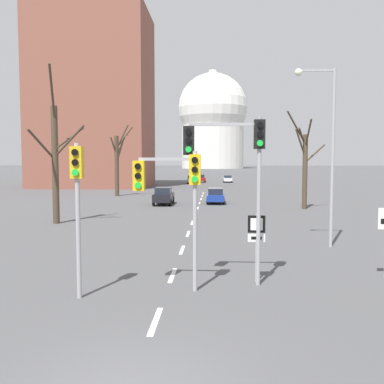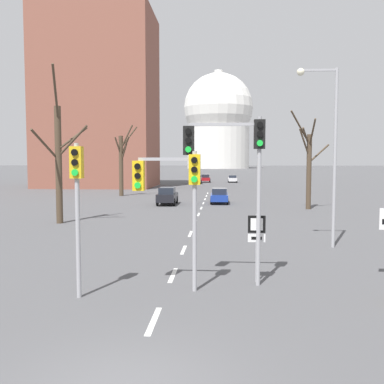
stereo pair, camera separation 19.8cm
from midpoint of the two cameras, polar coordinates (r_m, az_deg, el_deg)
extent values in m
cube|color=silver|center=(11.75, -5.39, -16.73)|extent=(0.16, 2.00, 0.01)
cube|color=silver|center=(16.00, -2.97, -11.02)|extent=(0.16, 2.00, 0.01)
cube|color=silver|center=(20.36, -1.62, -7.72)|extent=(0.16, 2.00, 0.01)
cube|color=silver|center=(24.77, -0.76, -5.58)|extent=(0.16, 2.00, 0.01)
cube|color=silver|center=(29.20, -0.16, -4.09)|extent=(0.16, 2.00, 0.01)
cube|color=silver|center=(33.66, 0.28, -3.00)|extent=(0.16, 2.00, 0.01)
cube|color=silver|center=(38.12, 0.61, -2.16)|extent=(0.16, 2.00, 0.01)
cube|color=silver|center=(42.59, 0.88, -1.50)|extent=(0.16, 2.00, 0.01)
cube|color=silver|center=(47.07, 1.09, -0.96)|extent=(0.16, 2.00, 0.01)
cube|color=silver|center=(51.55, 1.27, -0.51)|extent=(0.16, 2.00, 0.01)
cube|color=silver|center=(56.04, 1.42, -0.14)|extent=(0.16, 2.00, 0.01)
cylinder|color=#9E9EA3|center=(14.42, 8.50, -1.33)|extent=(0.14, 0.14, 5.65)
cube|color=black|center=(14.38, 8.59, 7.61)|extent=(0.36, 0.28, 0.96)
cylinder|color=black|center=(14.23, 8.67, 8.85)|extent=(0.20, 0.06, 0.20)
cylinder|color=black|center=(14.21, 8.66, 7.65)|extent=(0.20, 0.06, 0.20)
cylinder|color=green|center=(14.20, 8.65, 6.46)|extent=(0.20, 0.06, 0.20)
cube|color=#9E9EA3|center=(14.34, 3.89, 8.98)|extent=(2.34, 0.10, 0.10)
cube|color=black|center=(14.34, -0.83, 6.87)|extent=(0.36, 0.28, 0.96)
cylinder|color=black|center=(14.19, -0.88, 8.10)|extent=(0.20, 0.06, 0.20)
cylinder|color=black|center=(14.17, -0.88, 6.90)|extent=(0.20, 0.06, 0.20)
cylinder|color=green|center=(14.16, -0.88, 5.70)|extent=(0.20, 0.06, 0.20)
cylinder|color=#9E9EA3|center=(13.45, -15.36, -3.80)|extent=(0.14, 0.14, 4.73)
cube|color=gold|center=(13.32, -15.51, 3.82)|extent=(0.36, 0.28, 0.96)
cylinder|color=black|center=(13.16, -15.77, 5.11)|extent=(0.20, 0.06, 0.20)
cylinder|color=black|center=(13.16, -15.74, 3.81)|extent=(0.20, 0.06, 0.20)
cylinder|color=green|center=(13.16, -15.72, 2.52)|extent=(0.20, 0.06, 0.20)
cylinder|color=#9E9EA3|center=(13.68, -0.01, -4.00)|extent=(0.14, 0.14, 4.50)
cube|color=yellow|center=(13.55, -0.01, 3.02)|extent=(0.36, 0.28, 0.96)
cylinder|color=black|center=(13.37, -0.05, 4.28)|extent=(0.20, 0.06, 0.20)
cylinder|color=black|center=(13.38, -0.05, 3.00)|extent=(0.20, 0.06, 0.20)
cylinder|color=green|center=(13.39, -0.05, 1.73)|extent=(0.20, 0.06, 0.20)
cube|color=#9E9EA3|center=(13.62, -3.80, 4.40)|extent=(1.80, 0.10, 0.10)
cube|color=yellow|center=(13.77, -7.50, 2.17)|extent=(0.36, 0.28, 0.96)
cylinder|color=black|center=(13.59, -7.65, 3.39)|extent=(0.20, 0.06, 0.20)
cylinder|color=black|center=(13.60, -7.64, 2.14)|extent=(0.20, 0.06, 0.20)
cylinder|color=green|center=(13.61, -7.62, 0.89)|extent=(0.20, 0.06, 0.20)
cylinder|color=#9E9EA3|center=(15.05, 8.19, -7.40)|extent=(0.07, 0.07, 2.37)
cube|color=black|center=(14.88, 8.23, -4.26)|extent=(0.60, 0.03, 0.60)
cube|color=white|center=(14.86, 8.23, -4.27)|extent=(0.42, 0.01, 0.42)
cube|color=white|center=(14.96, 8.21, -6.08)|extent=(0.60, 0.03, 0.28)
cube|color=black|center=(14.94, 8.22, -6.09)|extent=(0.36, 0.01, 0.10)
cylinder|color=#9E9EA3|center=(21.69, 17.98, 4.23)|extent=(0.16, 0.16, 8.60)
cube|color=#9E9EA3|center=(21.92, 16.01, 15.32)|extent=(1.70, 0.10, 0.10)
sphere|color=#F2EAC6|center=(21.74, 13.75, 15.24)|extent=(0.36, 0.36, 0.36)
cube|color=navy|center=(42.49, 3.02, -0.69)|extent=(1.68, 3.97, 0.61)
cube|color=#1E232D|center=(42.25, 3.03, 0.11)|extent=(1.42, 1.91, 0.60)
cylinder|color=black|center=(43.75, 1.99, -0.95)|extent=(0.18, 0.61, 0.61)
cylinder|color=black|center=(43.75, 4.06, -0.96)|extent=(0.18, 0.61, 0.61)
cylinder|color=black|center=(41.30, 1.92, -1.25)|extent=(0.18, 0.61, 0.61)
cylinder|color=black|center=(41.30, 4.11, -1.26)|extent=(0.18, 0.61, 0.61)
cube|color=black|center=(41.23, -3.94, -0.69)|extent=(1.68, 4.06, 0.74)
cube|color=#1E232D|center=(40.98, -3.98, 0.21)|extent=(1.43, 1.95, 0.60)
cylinder|color=black|center=(42.61, -4.79, -1.04)|extent=(0.18, 0.70, 0.70)
cylinder|color=black|center=(42.42, -2.67, -1.05)|extent=(0.18, 0.70, 0.70)
cylinder|color=black|center=(40.13, -5.28, -1.36)|extent=(0.18, 0.70, 0.70)
cylinder|color=black|center=(39.93, -3.03, -1.38)|extent=(0.18, 0.70, 0.70)
cube|color=maroon|center=(84.92, 1.10, 1.75)|extent=(1.81, 3.86, 0.61)
cube|color=#1E232D|center=(84.70, 1.09, 2.16)|extent=(1.54, 1.85, 0.64)
cylinder|color=black|center=(86.16, 0.56, 1.58)|extent=(0.18, 0.67, 0.67)
cylinder|color=black|center=(86.10, 1.69, 1.57)|extent=(0.18, 0.67, 0.67)
cylinder|color=black|center=(83.77, 0.48, 1.50)|extent=(0.18, 0.67, 0.67)
cylinder|color=black|center=(83.71, 1.65, 1.50)|extent=(0.18, 0.67, 0.67)
cube|color=silver|center=(84.80, 4.71, 1.71)|extent=(1.68, 4.26, 0.60)
cube|color=#1E232D|center=(84.56, 4.71, 2.08)|extent=(1.42, 2.04, 0.53)
cylinder|color=black|center=(86.11, 4.16, 1.55)|extent=(0.18, 0.62, 0.62)
cylinder|color=black|center=(86.15, 5.21, 1.54)|extent=(0.18, 0.62, 0.62)
cylinder|color=black|center=(83.47, 4.19, 1.47)|extent=(0.18, 0.62, 0.62)
cylinder|color=black|center=(83.52, 5.27, 1.46)|extent=(0.18, 0.62, 0.62)
cube|color=slate|center=(79.35, -0.06, 1.60)|extent=(1.66, 3.81, 0.68)
cube|color=#1E232D|center=(79.14, -0.07, 2.04)|extent=(1.41, 1.83, 0.55)
cylinder|color=black|center=(80.59, -0.56, 1.39)|extent=(0.18, 0.65, 0.65)
cylinder|color=black|center=(80.51, 0.54, 1.39)|extent=(0.18, 0.65, 0.65)
cylinder|color=black|center=(78.24, -0.68, 1.31)|extent=(0.18, 0.65, 0.65)
cylinder|color=black|center=(78.15, 0.46, 1.31)|extent=(0.18, 0.65, 0.65)
cylinder|color=#473828|center=(29.99, -17.96, 3.43)|extent=(0.44, 0.44, 7.84)
cylinder|color=#473828|center=(30.58, -16.09, 7.00)|extent=(1.41, 1.99, 1.65)
cylinder|color=#473828|center=(29.42, -16.23, 6.56)|extent=(2.26, 0.70, 2.09)
cylinder|color=#473828|center=(29.14, -18.34, 12.41)|extent=(0.76, 2.38, 3.33)
cylinder|color=#473828|center=(28.99, -19.68, 6.05)|extent=(0.73, 2.67, 1.87)
cylinder|color=#473828|center=(38.60, 14.68, 2.61)|extent=(0.43, 0.43, 6.50)
cylinder|color=#473828|center=(37.76, 13.57, 8.43)|extent=(1.95, 1.78, 2.66)
cylinder|color=#473828|center=(37.73, 15.11, 7.61)|extent=(0.20, 2.02, 2.28)
cylinder|color=#473828|center=(38.07, 14.12, 6.39)|extent=(1.15, 1.08, 2.42)
cylinder|color=#473828|center=(37.82, 14.26, 7.33)|extent=(0.92, 1.68, 1.33)
cylinder|color=#473828|center=(39.05, 15.95, 4.98)|extent=(1.89, 0.77, 1.66)
cylinder|color=#473828|center=(52.06, -10.11, 3.43)|extent=(0.51, 0.51, 7.21)
cylinder|color=#473828|center=(51.71, -10.52, 6.03)|extent=(0.64, 1.06, 2.19)
cylinder|color=#473828|center=(51.40, -9.73, 5.22)|extent=(1.13, 1.34, 2.29)
cylinder|color=#473828|center=(50.96, -9.52, 6.21)|extent=(1.51, 2.22, 2.05)
cylinder|color=#473828|center=(51.76, -9.39, 7.27)|extent=(1.68, 0.62, 2.87)
cylinder|color=#473828|center=(52.22, -9.09, 7.22)|extent=(1.98, 0.81, 2.67)
cylinder|color=silver|center=(249.75, 2.75, 5.91)|extent=(35.79, 35.79, 23.86)
sphere|color=silver|center=(251.50, 2.76, 11.13)|extent=(39.77, 39.77, 39.77)
cylinder|color=silver|center=(254.30, 2.78, 15.13)|extent=(4.77, 4.77, 6.96)
cube|color=brown|center=(72.66, -13.06, 11.85)|extent=(18.00, 14.00, 28.14)
camera|label=1|loc=(0.10, -90.39, -0.03)|focal=40.00mm
camera|label=2|loc=(0.10, 89.61, 0.03)|focal=40.00mm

